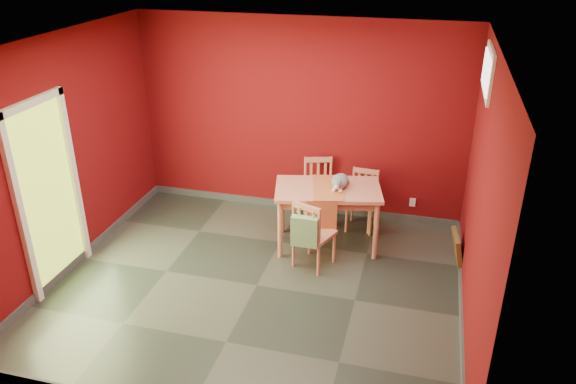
% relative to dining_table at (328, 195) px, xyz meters
% --- Properties ---
extents(ground, '(4.50, 4.50, 0.00)m').
position_rel_dining_table_xyz_m(ground, '(-0.59, -1.09, -0.70)').
color(ground, '#2D342D').
rests_on(ground, ground).
extents(room_shell, '(4.50, 4.50, 4.50)m').
position_rel_dining_table_xyz_m(room_shell, '(-0.59, -1.09, -0.65)').
color(room_shell, '#610A0D').
rests_on(room_shell, ground).
extents(doorway, '(0.06, 1.01, 2.13)m').
position_rel_dining_table_xyz_m(doorway, '(-2.82, -1.49, 0.42)').
color(doorway, '#B7D838').
rests_on(doorway, ground).
extents(window, '(0.05, 0.90, 0.50)m').
position_rel_dining_table_xyz_m(window, '(1.64, -0.09, 1.65)').
color(window, white).
rests_on(window, room_shell).
extents(outlet_plate, '(0.08, 0.02, 0.12)m').
position_rel_dining_table_xyz_m(outlet_plate, '(1.01, 0.90, -0.40)').
color(outlet_plate, silver).
rests_on(outlet_plate, room_shell).
extents(dining_table, '(1.42, 1.02, 0.80)m').
position_rel_dining_table_xyz_m(dining_table, '(0.00, 0.00, 0.00)').
color(dining_table, tan).
rests_on(dining_table, ground).
extents(table_runner, '(0.53, 0.84, 0.39)m').
position_rel_dining_table_xyz_m(table_runner, '(-0.00, -0.13, 0.04)').
color(table_runner, '#BD5B30').
rests_on(table_runner, dining_table).
extents(chair_far_left, '(0.51, 0.51, 0.88)m').
position_rel_dining_table_xyz_m(chair_far_left, '(-0.25, 0.65, -0.25)').
color(chair_far_left, tan).
rests_on(chair_far_left, ground).
extents(chair_far_right, '(0.41, 0.41, 0.81)m').
position_rel_dining_table_xyz_m(chair_far_right, '(0.37, 0.58, -0.29)').
color(chair_far_right, tan).
rests_on(chair_far_right, ground).
extents(chair_near, '(0.53, 0.53, 0.88)m').
position_rel_dining_table_xyz_m(chair_near, '(-0.07, -0.53, -0.25)').
color(chair_near, tan).
rests_on(chair_near, ground).
extents(tote_bag, '(0.31, 0.19, 0.43)m').
position_rel_dining_table_xyz_m(tote_bag, '(-0.12, -0.74, -0.13)').
color(tote_bag, '#78A56C').
rests_on(tote_bag, chair_near).
extents(cat, '(0.24, 0.43, 0.21)m').
position_rel_dining_table_xyz_m(cat, '(0.13, 0.07, 0.20)').
color(cat, slate).
rests_on(cat, table_runner).
extents(picture_frame, '(0.19, 0.44, 0.43)m').
position_rel_dining_table_xyz_m(picture_frame, '(1.60, -0.08, -0.49)').
color(picture_frame, brown).
rests_on(picture_frame, ground).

